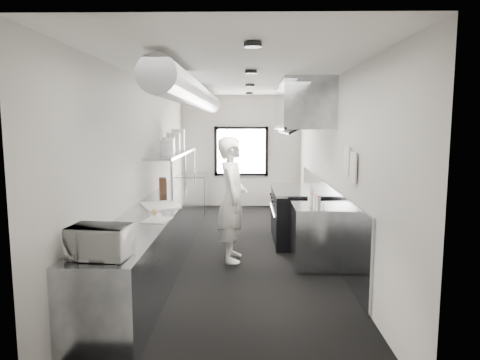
{
  "coord_description": "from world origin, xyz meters",
  "views": [
    {
      "loc": [
        0.15,
        -6.89,
        2.08
      ],
      "look_at": [
        0.04,
        -0.2,
        1.21
      ],
      "focal_mm": 32.26,
      "sensor_mm": 36.0,
      "label": 1
    }
  ],
  "objects_px": {
    "deli_tub_a": "(110,234)",
    "knife_block": "(163,186)",
    "far_work_table": "(192,193)",
    "deli_tub_b": "(113,227)",
    "pass_shelf": "(174,154)",
    "plate_stack_b": "(169,146)",
    "range": "(296,215)",
    "plate_stack_d": "(178,140)",
    "prep_counter": "(162,232)",
    "bottle_station": "(315,236)",
    "squeeze_bottle_d": "(310,198)",
    "squeeze_bottle_a": "(318,204)",
    "small_plate": "(155,215)",
    "microwave": "(100,242)",
    "squeeze_bottle_e": "(311,196)",
    "line_cook": "(232,199)",
    "plate_stack_c": "(173,142)",
    "squeeze_bottle_b": "(315,202)",
    "squeeze_bottle_c": "(310,200)",
    "exhaust_hood": "(302,106)",
    "plate_stack_a": "(167,147)",
    "cutting_board": "(160,205)"
  },
  "relations": [
    {
      "from": "deli_tub_a",
      "to": "knife_block",
      "type": "bearing_deg",
      "value": 90.35
    },
    {
      "from": "far_work_table",
      "to": "deli_tub_b",
      "type": "relative_size",
      "value": 8.26
    },
    {
      "from": "pass_shelf",
      "to": "plate_stack_b",
      "type": "bearing_deg",
      "value": -93.2
    },
    {
      "from": "range",
      "to": "far_work_table",
      "type": "xyz_separation_m",
      "value": [
        -2.19,
        2.5,
        -0.02
      ]
    },
    {
      "from": "deli_tub_a",
      "to": "plate_stack_d",
      "type": "xyz_separation_m",
      "value": [
        0.05,
        4.2,
        0.83
      ]
    },
    {
      "from": "prep_counter",
      "to": "bottle_station",
      "type": "xyz_separation_m",
      "value": [
        2.3,
        -0.2,
        0.0
      ]
    },
    {
      "from": "squeeze_bottle_d",
      "to": "squeeze_bottle_a",
      "type": "bearing_deg",
      "value": -84.68
    },
    {
      "from": "bottle_station",
      "to": "small_plate",
      "type": "xyz_separation_m",
      "value": [
        -2.19,
        -0.71,
        0.46
      ]
    },
    {
      "from": "plate_stack_d",
      "to": "squeeze_bottle_a",
      "type": "relative_size",
      "value": 2.28
    },
    {
      "from": "microwave",
      "to": "squeeze_bottle_a",
      "type": "height_order",
      "value": "microwave"
    },
    {
      "from": "range",
      "to": "small_plate",
      "type": "bearing_deg",
      "value": -134.61
    },
    {
      "from": "range",
      "to": "squeeze_bottle_e",
      "type": "xyz_separation_m",
      "value": [
        0.1,
        -1.08,
        0.53
      ]
    },
    {
      "from": "far_work_table",
      "to": "line_cook",
      "type": "bearing_deg",
      "value": -73.53
    },
    {
      "from": "plate_stack_b",
      "to": "squeeze_bottle_e",
      "type": "relative_size",
      "value": 1.45
    },
    {
      "from": "small_plate",
      "to": "range",
      "type": "bearing_deg",
      "value": 45.39
    },
    {
      "from": "range",
      "to": "plate_stack_c",
      "type": "bearing_deg",
      "value": 168.75
    },
    {
      "from": "squeeze_bottle_a",
      "to": "squeeze_bottle_d",
      "type": "xyz_separation_m",
      "value": [
        -0.04,
        0.47,
        0.01
      ]
    },
    {
      "from": "range",
      "to": "squeeze_bottle_b",
      "type": "xyz_separation_m",
      "value": [
        0.08,
        -1.59,
        0.52
      ]
    },
    {
      "from": "small_plate",
      "to": "squeeze_bottle_c",
      "type": "distance_m",
      "value": 2.23
    },
    {
      "from": "far_work_table",
      "to": "small_plate",
      "type": "bearing_deg",
      "value": -88.68
    },
    {
      "from": "plate_stack_b",
      "to": "plate_stack_d",
      "type": "distance_m",
      "value": 1.06
    },
    {
      "from": "squeeze_bottle_b",
      "to": "plate_stack_c",
      "type": "bearing_deg",
      "value": 139.02
    },
    {
      "from": "deli_tub_a",
      "to": "plate_stack_b",
      "type": "bearing_deg",
      "value": 88.94
    },
    {
      "from": "range",
      "to": "prep_counter",
      "type": "bearing_deg",
      "value": -151.26
    },
    {
      "from": "exhaust_hood",
      "to": "squeeze_bottle_e",
      "type": "bearing_deg",
      "value": -87.87
    },
    {
      "from": "plate_stack_a",
      "to": "knife_block",
      "type": "bearing_deg",
      "value": 124.87
    },
    {
      "from": "deli_tub_b",
      "to": "squeeze_bottle_e",
      "type": "xyz_separation_m",
      "value": [
        2.46,
        1.89,
        0.04
      ]
    },
    {
      "from": "range",
      "to": "bottle_station",
      "type": "relative_size",
      "value": 1.78
    },
    {
      "from": "bottle_station",
      "to": "knife_block",
      "type": "distance_m",
      "value": 2.73
    },
    {
      "from": "range",
      "to": "squeeze_bottle_e",
      "type": "distance_m",
      "value": 1.21
    },
    {
      "from": "line_cook",
      "to": "far_work_table",
      "type": "bearing_deg",
      "value": 15.41
    },
    {
      "from": "plate_stack_d",
      "to": "squeeze_bottle_c",
      "type": "distance_m",
      "value": 3.38
    },
    {
      "from": "microwave",
      "to": "cutting_board",
      "type": "bearing_deg",
      "value": 94.57
    },
    {
      "from": "plate_stack_b",
      "to": "squeeze_bottle_a",
      "type": "xyz_separation_m",
      "value": [
        2.35,
        -1.63,
        -0.72
      ]
    },
    {
      "from": "squeeze_bottle_a",
      "to": "squeeze_bottle_e",
      "type": "xyz_separation_m",
      "value": [
        0.01,
        0.67,
        0.01
      ]
    },
    {
      "from": "plate_stack_d",
      "to": "squeeze_bottle_c",
      "type": "bearing_deg",
      "value": -45.82
    },
    {
      "from": "deli_tub_a",
      "to": "deli_tub_b",
      "type": "xyz_separation_m",
      "value": [
        -0.05,
        0.29,
        0.0
      ]
    },
    {
      "from": "squeeze_bottle_d",
      "to": "knife_block",
      "type": "bearing_deg",
      "value": 158.16
    },
    {
      "from": "line_cook",
      "to": "squeeze_bottle_a",
      "type": "bearing_deg",
      "value": -117.52
    },
    {
      "from": "line_cook",
      "to": "cutting_board",
      "type": "height_order",
      "value": "line_cook"
    },
    {
      "from": "plate_stack_a",
      "to": "squeeze_bottle_b",
      "type": "height_order",
      "value": "plate_stack_a"
    },
    {
      "from": "squeeze_bottle_a",
      "to": "squeeze_bottle_c",
      "type": "distance_m",
      "value": 0.34
    },
    {
      "from": "squeeze_bottle_d",
      "to": "squeeze_bottle_e",
      "type": "relative_size",
      "value": 1.01
    },
    {
      "from": "range",
      "to": "squeeze_bottle_b",
      "type": "height_order",
      "value": "squeeze_bottle_b"
    },
    {
      "from": "cutting_board",
      "to": "plate_stack_a",
      "type": "bearing_deg",
      "value": 93.64
    },
    {
      "from": "plate_stack_b",
      "to": "squeeze_bottle_a",
      "type": "height_order",
      "value": "plate_stack_b"
    },
    {
      "from": "cutting_board",
      "to": "squeeze_bottle_a",
      "type": "relative_size",
      "value": 3.48
    },
    {
      "from": "deli_tub_b",
      "to": "plate_stack_a",
      "type": "xyz_separation_m",
      "value": [
        0.15,
        2.47,
        0.75
      ]
    },
    {
      "from": "exhaust_hood",
      "to": "plate_stack_b",
      "type": "relative_size",
      "value": 7.86
    },
    {
      "from": "prep_counter",
      "to": "plate_stack_a",
      "type": "distance_m",
      "value": 1.43
    }
  ]
}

